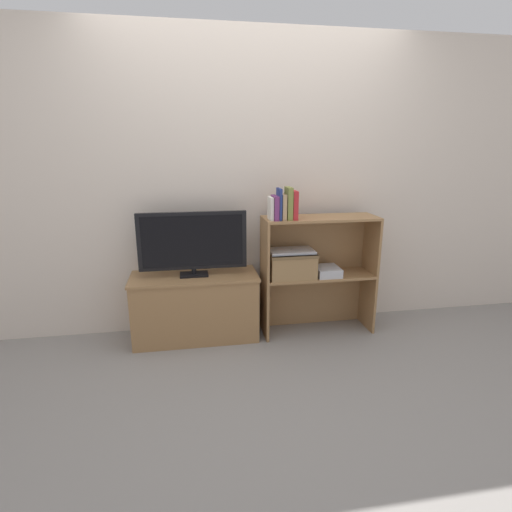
{
  "coord_description": "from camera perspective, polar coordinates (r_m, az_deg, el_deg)",
  "views": [
    {
      "loc": [
        -0.51,
        -2.84,
        1.53
      ],
      "look_at": [
        0.0,
        0.16,
        0.68
      ],
      "focal_mm": 28.0,
      "sensor_mm": 36.0,
      "label": 1
    }
  ],
  "objects": [
    {
      "name": "storage_basket_left",
      "position": [
        3.22,
        5.02,
        -1.01
      ],
      "size": [
        0.37,
        0.28,
        0.2
      ],
      "color": "#937047",
      "rests_on": "bookshelf_lower_tier"
    },
    {
      "name": "bookshelf_lower_tier",
      "position": [
        3.45,
        8.41,
        -5.19
      ],
      "size": [
        0.92,
        0.31,
        0.5
      ],
      "color": "olive",
      "rests_on": "ground_plane"
    },
    {
      "name": "ground_plane",
      "position": [
        3.26,
        0.48,
        -12.33
      ],
      "size": [
        16.0,
        16.0,
        0.0
      ],
      "primitive_type": "plane",
      "color": "gray"
    },
    {
      "name": "tv_stand",
      "position": [
        3.29,
        -8.64,
        -7.15
      ],
      "size": [
        1.0,
        0.41,
        0.53
      ],
      "color": "olive",
      "rests_on": "ground_plane"
    },
    {
      "name": "magazine_stack",
      "position": [
        3.31,
        10.11,
        -2.13
      ],
      "size": [
        0.19,
        0.22,
        0.07
      ],
      "color": "#B2B2B7",
      "rests_on": "bookshelf_lower_tier"
    },
    {
      "name": "bookshelf_upper_tier",
      "position": [
        3.31,
        8.75,
        2.73
      ],
      "size": [
        0.92,
        0.31,
        0.48
      ],
      "color": "olive",
      "rests_on": "bookshelf_lower_tier"
    },
    {
      "name": "laptop",
      "position": [
        3.19,
        5.06,
        0.74
      ],
      "size": [
        0.36,
        0.22,
        0.02
      ],
      "color": "#BCBCC1",
      "rests_on": "storage_basket_left"
    },
    {
      "name": "wall_back",
      "position": [
        3.32,
        -0.81,
        9.93
      ],
      "size": [
        10.0,
        0.05,
        2.4
      ],
      "color": "beige",
      "rests_on": "ground_plane"
    },
    {
      "name": "tv",
      "position": [
        3.12,
        -9.03,
        1.98
      ],
      "size": [
        0.84,
        0.14,
        0.51
      ],
      "color": "black",
      "rests_on": "tv_stand"
    },
    {
      "name": "book_navy",
      "position": [
        3.05,
        3.32,
        7.43
      ],
      "size": [
        0.02,
        0.13,
        0.24
      ],
      "color": "navy",
      "rests_on": "bookshelf_upper_tier"
    },
    {
      "name": "book_crimson",
      "position": [
        3.08,
        5.44,
        7.27
      ],
      "size": [
        0.04,
        0.14,
        0.22
      ],
      "color": "#B22328",
      "rests_on": "bookshelf_upper_tier"
    },
    {
      "name": "book_plum",
      "position": [
        3.05,
        2.72,
        6.9
      ],
      "size": [
        0.03,
        0.16,
        0.18
      ],
      "color": "#6B2D66",
      "rests_on": "bookshelf_upper_tier"
    },
    {
      "name": "book_olive",
      "position": [
        3.07,
        4.68,
        7.51
      ],
      "size": [
        0.04,
        0.14,
        0.24
      ],
      "color": "olive",
      "rests_on": "bookshelf_upper_tier"
    },
    {
      "name": "book_tan",
      "position": [
        3.06,
        3.89,
        7.01
      ],
      "size": [
        0.03,
        0.13,
        0.19
      ],
      "color": "tan",
      "rests_on": "bookshelf_upper_tier"
    },
    {
      "name": "book_ivory",
      "position": [
        3.04,
        2.1,
        6.8
      ],
      "size": [
        0.02,
        0.13,
        0.17
      ],
      "color": "silver",
      "rests_on": "bookshelf_upper_tier"
    }
  ]
}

